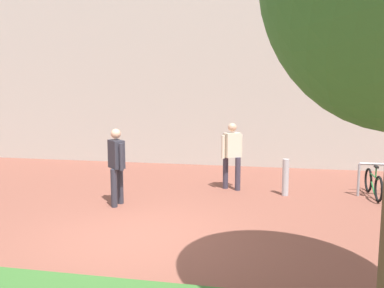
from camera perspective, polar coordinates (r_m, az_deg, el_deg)
ground_plane at (r=7.46m, az=-7.95°, el=-12.69°), size 60.00×60.00×0.00m
building_facade at (r=14.56m, az=1.86°, el=17.27°), size 28.00×1.20×10.00m
bollard_steel at (r=10.24m, az=12.87°, el=-4.54°), size 0.16×0.16×0.90m
person_suited_navy at (r=9.20m, az=-10.45°, el=-2.47°), size 0.46×0.45×1.72m
person_shirt_white at (r=10.53m, az=5.56°, el=-1.08°), size 0.51×0.43×1.72m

